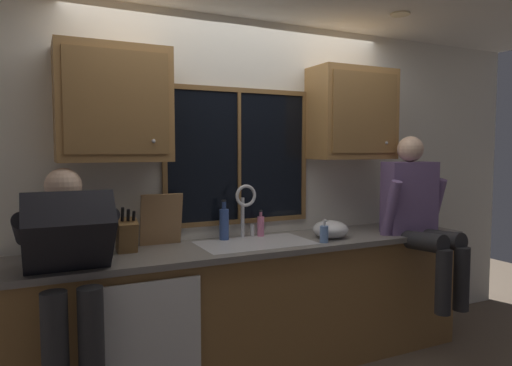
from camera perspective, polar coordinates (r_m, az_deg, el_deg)
back_wall at (r=3.54m, az=-2.30°, el=-0.71°), size 5.68×0.12×2.55m
ceiling_downlight_right at (r=3.65m, az=17.45°, el=19.37°), size 0.14×0.14×0.01m
window_glass at (r=3.46m, az=-2.18°, el=3.32°), size 1.10×0.02×0.95m
window_frame_top at (r=3.48m, az=-2.13°, el=11.45°), size 1.17×0.02×0.04m
window_frame_bottom at (r=3.49m, az=-2.09°, el=-4.79°), size 1.17×0.02×0.04m
window_frame_left at (r=3.27m, az=-11.28°, el=3.18°), size 0.03×0.02×0.95m
window_frame_right at (r=3.72m, az=5.94°, el=3.36°), size 0.03×0.02×0.95m
window_mullion_center at (r=3.45m, az=-2.10°, el=3.31°), size 0.02×0.02×0.95m
lower_cabinet_run at (r=3.41m, az=0.18°, el=-15.30°), size 3.28×0.58×0.88m
countertop at (r=3.27m, az=0.33°, el=-7.79°), size 3.34×0.62×0.04m
dishwasher_front at (r=2.86m, az=-12.95°, el=-18.97°), size 0.60×0.02×0.74m
upper_cabinet_left at (r=3.06m, az=-17.26°, el=9.29°), size 0.69×0.36×0.72m
upper_cabinet_right at (r=3.81m, az=11.85°, el=8.36°), size 0.69×0.36×0.72m
sink at (r=3.28m, az=-0.08°, el=-9.11°), size 0.80×0.46×0.21m
faucet at (r=3.39m, az=-1.29°, el=-2.67°), size 0.18×0.09×0.40m
person_standing at (r=2.69m, az=-22.19°, el=-10.10°), size 0.53×0.72×1.47m
person_sitting_on_counter at (r=3.75m, az=19.51°, el=-3.32°), size 0.54×0.63×1.26m
knife_block at (r=3.05m, az=-15.71°, el=-6.34°), size 0.12×0.18×0.32m
cutting_board at (r=3.22m, az=-11.68°, el=-4.47°), size 0.28×0.10×0.36m
mixing_bowl at (r=3.49m, az=9.22°, el=-5.72°), size 0.27×0.27×0.13m
soap_dispenser at (r=3.30m, az=8.45°, el=-6.23°), size 0.06×0.07×0.17m
bottle_green_glass at (r=3.49m, az=0.59°, el=-5.32°), size 0.05×0.05×0.20m
bottle_tall_clear at (r=3.36m, az=-3.98°, el=-5.03°), size 0.07×0.07×0.29m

